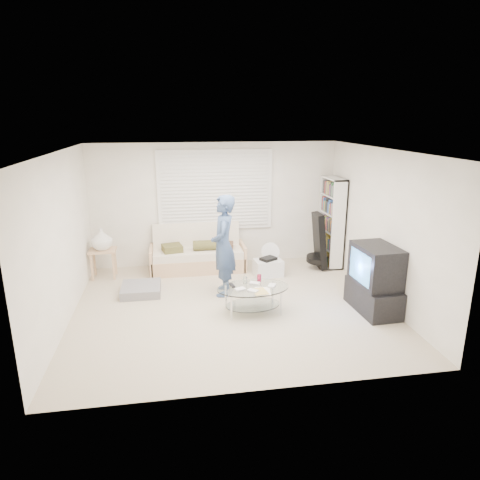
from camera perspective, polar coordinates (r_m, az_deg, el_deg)
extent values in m
plane|color=beige|center=(7.06, -1.13, -8.87)|extent=(5.00, 5.00, 0.00)
cube|color=silver|center=(8.80, -3.30, 4.76)|extent=(5.00, 0.02, 2.50)
cube|color=silver|center=(4.52, 2.92, -6.39)|extent=(5.00, 0.02, 2.50)
cube|color=silver|center=(6.75, -22.68, 0.00)|extent=(0.02, 4.50, 2.50)
cube|color=silver|center=(7.39, 18.37, 1.75)|extent=(0.02, 4.50, 2.50)
cube|color=white|center=(6.41, -1.26, 11.82)|extent=(5.00, 4.50, 0.02)
cube|color=white|center=(8.72, -3.31, 6.65)|extent=(2.32, 0.06, 1.62)
cube|color=black|center=(8.70, -3.30, 6.64)|extent=(2.20, 0.01, 1.50)
cube|color=silver|center=(8.68, -3.28, 6.61)|extent=(2.16, 0.04, 1.50)
cube|color=silver|center=(8.70, -3.29, 6.63)|extent=(2.32, 0.08, 1.62)
cube|color=tan|center=(8.65, -5.62, -3.08)|extent=(1.82, 0.73, 0.29)
cube|color=beige|center=(8.57, -5.65, -1.74)|extent=(1.75, 0.67, 0.15)
cube|color=beige|center=(8.79, -5.84, 0.57)|extent=(1.75, 0.20, 0.56)
cube|color=tan|center=(8.61, -11.70, -2.67)|extent=(0.05, 0.73, 0.51)
cube|color=tan|center=(8.72, 0.35, -2.09)|extent=(0.05, 0.73, 0.51)
cube|color=#4C4625|center=(8.48, -9.04, -1.08)|extent=(0.43, 0.43, 0.13)
cylinder|color=#4C4625|center=(8.47, -4.73, -0.70)|extent=(0.46, 0.20, 0.20)
cube|color=#452F22|center=(8.58, -2.03, -0.75)|extent=(0.38, 0.38, 0.11)
cube|color=gray|center=(7.72, -13.04, -6.41)|extent=(0.67, 0.67, 0.15)
cube|color=tan|center=(8.51, -17.85, -1.33)|extent=(0.49, 0.39, 0.04)
cube|color=tan|center=(8.49, -19.14, -3.45)|extent=(0.04, 0.04, 0.53)
cube|color=tan|center=(8.43, -16.50, -3.36)|extent=(0.04, 0.04, 0.53)
cube|color=tan|center=(8.77, -18.83, -2.81)|extent=(0.04, 0.04, 0.53)
cube|color=tan|center=(8.71, -16.28, -2.71)|extent=(0.04, 0.04, 0.53)
imported|color=white|center=(8.45, -17.98, 0.14)|extent=(0.40, 0.40, 0.41)
cube|color=white|center=(8.93, 12.15, 2.35)|extent=(0.29, 0.76, 1.82)
cube|color=black|center=(8.69, 10.55, -0.11)|extent=(0.26, 0.41, 1.14)
cylinder|color=black|center=(8.79, 10.16, -2.47)|extent=(0.41, 0.42, 0.15)
cylinder|color=white|center=(8.60, 3.94, -4.10)|extent=(0.25, 0.25, 0.03)
cylinder|color=white|center=(8.55, 3.96, -3.12)|extent=(0.03, 0.03, 0.31)
cylinder|color=white|center=(8.47, 4.00, -1.49)|extent=(0.37, 0.19, 0.36)
cylinder|color=white|center=(8.47, 4.00, -1.49)|extent=(0.10, 0.07, 0.09)
cube|color=white|center=(8.33, 3.78, -3.72)|extent=(0.56, 0.42, 0.32)
cube|color=black|center=(8.27, 3.80, -2.51)|extent=(0.36, 0.33, 0.05)
cube|color=black|center=(7.16, 17.32, -7.33)|extent=(0.57, 1.01, 0.44)
cube|color=black|center=(6.97, 17.68, -3.27)|extent=(0.59, 0.85, 0.64)
cube|color=#56AFED|center=(6.85, 15.75, -3.46)|extent=(0.05, 0.63, 0.48)
ellipsoid|color=silver|center=(6.71, 1.75, -6.39)|extent=(1.18, 0.79, 0.02)
ellipsoid|color=silver|center=(6.83, 1.73, -8.63)|extent=(0.90, 0.60, 0.01)
cylinder|color=silver|center=(6.51, -1.14, -9.19)|extent=(0.03, 0.03, 0.39)
cylinder|color=silver|center=(6.70, 5.52, -8.51)|extent=(0.03, 0.03, 0.39)
cylinder|color=silver|center=(6.92, -1.91, -7.62)|extent=(0.03, 0.03, 0.39)
cylinder|color=silver|center=(7.10, 4.36, -7.03)|extent=(0.03, 0.03, 0.39)
cube|color=white|center=(6.58, 0.01, -6.61)|extent=(0.18, 0.15, 0.04)
cube|color=white|center=(6.80, 1.96, -5.81)|extent=(0.18, 0.16, 0.04)
cube|color=white|center=(6.73, 4.26, -6.11)|extent=(0.16, 0.18, 0.04)
cube|color=white|center=(6.52, 1.73, -6.82)|extent=(0.18, 0.18, 0.04)
cylinder|color=silver|center=(6.83, 0.69, -5.37)|extent=(0.07, 0.07, 0.11)
cylinder|color=#B7274B|center=(6.91, 2.57, -5.10)|extent=(0.07, 0.07, 0.12)
cube|color=black|center=(6.75, -1.07, -6.06)|extent=(0.09, 0.18, 0.02)
cube|color=white|center=(6.56, 3.04, -6.80)|extent=(0.27, 0.34, 0.01)
cube|color=tan|center=(6.53, 2.65, -6.85)|extent=(0.25, 0.31, 0.01)
imported|color=navy|center=(7.26, -2.23, -0.77)|extent=(0.52, 0.70, 1.74)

